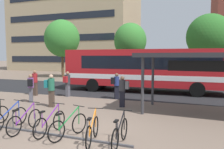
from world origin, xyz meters
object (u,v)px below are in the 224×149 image
at_px(transit_shelter, 219,57).
at_px(parked_bicycle_purple_2, 25,121).
at_px(parked_bicycle_orange_5, 92,131).
at_px(commuter_black_pack_0, 31,86).
at_px(commuter_red_pack_5, 67,82).
at_px(commuter_black_pack_3, 35,81).
at_px(street_tree_2, 62,38).
at_px(commuter_teal_pack_4, 51,88).
at_px(parked_bicycle_blue_1, 8,118).
at_px(parked_bicycle_purple_3, 50,123).
at_px(commuter_grey_pack_1, 123,89).
at_px(street_tree_3, 130,41).
at_px(parked_bicycle_green_4, 69,126).
at_px(city_bus, 143,68).
at_px(street_tree_1, 209,37).
at_px(parked_bicycle_black_6, 120,133).
at_px(commuter_black_pack_2, 116,84).

bearing_deg(transit_shelter, parked_bicycle_purple_2, -142.22).
relative_size(parked_bicycle_orange_5, commuter_black_pack_0, 1.03).
xyz_separation_m(parked_bicycle_purple_2, commuter_red_pack_5, (-2.12, 6.51, 0.59)).
height_order(commuter_black_pack_3, street_tree_2, street_tree_2).
height_order(parked_bicycle_purple_2, commuter_teal_pack_4, commuter_teal_pack_4).
height_order(parked_bicycle_blue_1, parked_bicycle_purple_3, same).
distance_m(commuter_grey_pack_1, street_tree_3, 11.84).
bearing_deg(commuter_red_pack_5, transit_shelter, -96.82).
xyz_separation_m(parked_bicycle_purple_3, transit_shelter, (5.77, 4.51, 2.29)).
relative_size(parked_bicycle_green_4, commuter_black_pack_0, 1.01).
height_order(parked_bicycle_purple_3, commuter_black_pack_0, commuter_black_pack_0).
relative_size(commuter_black_pack_0, commuter_grey_pack_1, 1.00).
distance_m(city_bus, commuter_grey_pack_1, 5.47).
height_order(commuter_black_pack_0, street_tree_1, street_tree_1).
bearing_deg(parked_bicycle_orange_5, parked_bicycle_green_4, 70.27).
bearing_deg(street_tree_1, parked_bicycle_black_6, -101.95).
xyz_separation_m(street_tree_1, street_tree_2, (-17.12, 0.08, 0.29)).
xyz_separation_m(parked_bicycle_purple_2, parked_bicycle_purple_3, (0.99, 0.10, 0.00)).
relative_size(commuter_black_pack_2, street_tree_1, 0.24).
bearing_deg(parked_bicycle_purple_2, parked_bicycle_green_4, -88.50).
distance_m(commuter_black_pack_2, street_tree_2, 16.24).
height_order(city_bus, commuter_teal_pack_4, city_bus).
xyz_separation_m(parked_bicycle_purple_3, commuter_red_pack_5, (-3.12, 6.41, 0.59)).
relative_size(transit_shelter, commuter_teal_pack_4, 4.22).
bearing_deg(commuter_black_pack_0, street_tree_1, -70.68).
height_order(commuter_red_pack_5, street_tree_2, street_tree_2).
xyz_separation_m(commuter_black_pack_3, street_tree_3, (4.22, 9.80, 3.27)).
xyz_separation_m(parked_bicycle_green_4, street_tree_3, (-2.01, 15.91, 3.90)).
bearing_deg(city_bus, parked_bicycle_green_4, 85.58).
bearing_deg(transit_shelter, commuter_black_pack_0, -174.13).
bearing_deg(parked_bicycle_green_4, transit_shelter, -31.35).
bearing_deg(parked_bicycle_blue_1, street_tree_3, 5.89).
bearing_deg(street_tree_3, parked_bicycle_purple_2, -89.10).
xyz_separation_m(city_bus, parked_bicycle_purple_3, (-1.27, -10.14, -1.39)).
relative_size(parked_bicycle_purple_2, parked_bicycle_black_6, 1.00).
xyz_separation_m(city_bus, street_tree_1, (5.15, 7.82, 2.89)).
height_order(parked_bicycle_purple_2, street_tree_1, street_tree_1).
relative_size(commuter_grey_pack_1, commuter_red_pack_5, 0.98).
relative_size(street_tree_2, street_tree_3, 1.19).
bearing_deg(commuter_black_pack_3, parked_bicycle_black_6, -35.96).
distance_m(transit_shelter, commuter_black_pack_0, 10.11).
bearing_deg(commuter_black_pack_0, parked_bicycle_black_6, -155.46).
bearing_deg(commuter_black_pack_2, parked_bicycle_purple_3, -124.73).
height_order(parked_bicycle_purple_2, street_tree_3, street_tree_3).
height_order(commuter_black_pack_3, commuter_teal_pack_4, commuter_teal_pack_4).
distance_m(commuter_red_pack_5, street_tree_2, 14.44).
bearing_deg(commuter_black_pack_3, city_bus, 33.09).
relative_size(parked_bicycle_purple_2, street_tree_1, 0.25).
distance_m(parked_bicycle_green_4, street_tree_3, 16.50).
relative_size(parked_bicycle_purple_2, commuter_black_pack_0, 1.04).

